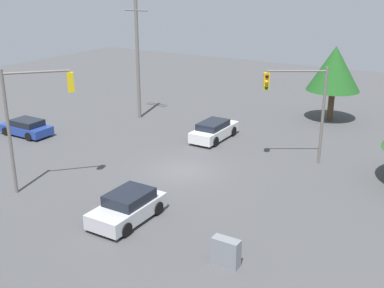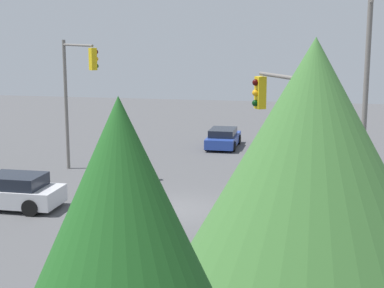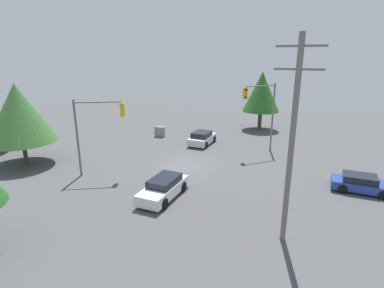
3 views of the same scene
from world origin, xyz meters
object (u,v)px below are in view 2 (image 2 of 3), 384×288
sedan_blue (223,138)px  traffic_signal_main (290,136)px  sedan_white (332,194)px  traffic_signal_cross (76,84)px  sedan_silver (13,192)px

sedan_blue → traffic_signal_main: traffic_signal_main is taller
sedan_white → traffic_signal_cross: bearing=-107.5°
sedan_blue → traffic_signal_main: bearing=-75.6°
sedan_blue → traffic_signal_cross: bearing=-126.6°
sedan_blue → sedan_white: bearing=-62.7°
sedan_white → sedan_silver: size_ratio=1.11×
sedan_white → traffic_signal_main: traffic_signal_main is taller
sedan_blue → sedan_white: 14.09m
sedan_blue → traffic_signal_main: 20.25m
sedan_blue → traffic_signal_main: size_ratio=0.65×
sedan_blue → sedan_silver: sedan_silver is taller
sedan_white → sedan_silver: bearing=-79.7°
sedan_white → traffic_signal_cross: traffic_signal_cross is taller
sedan_silver → traffic_signal_cross: (6.39, -0.26, 3.97)m
sedan_blue → sedan_silver: (-14.89, 6.58, 0.09)m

